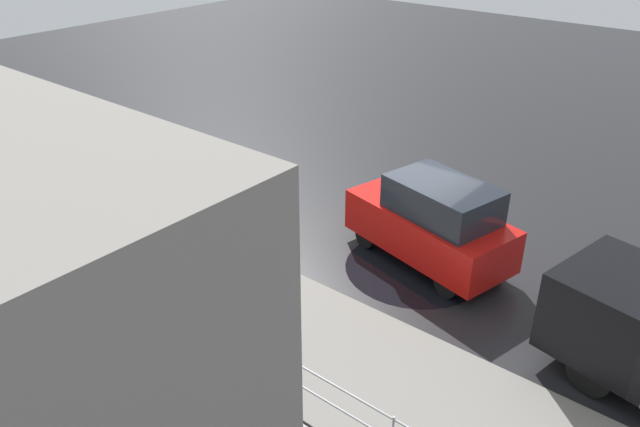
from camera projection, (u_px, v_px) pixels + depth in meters
ground_plane at (406, 246)px, 15.03m from camera, size 60.00×60.00×0.00m
kerb_strip at (290, 330)px, 12.15m from camera, size 24.00×3.20×0.04m
moving_hatchback at (432, 222)px, 13.96m from camera, size 4.19×2.55×2.06m
fire_hydrant at (240, 227)px, 15.03m from camera, size 0.42×0.31×0.80m
pedestrian at (205, 196)px, 15.27m from camera, size 0.28×0.57×1.62m
metal_railing at (309, 383)px, 9.84m from camera, size 9.53×0.04×1.05m
sign_post at (162, 203)px, 13.58m from camera, size 0.07×0.44×2.40m
puddle_patch at (415, 268)px, 14.16m from camera, size 3.16×3.16×0.01m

